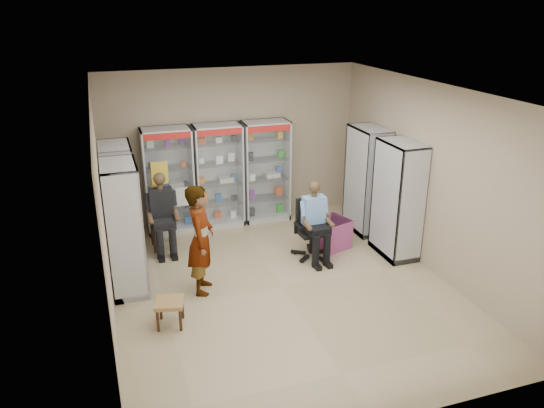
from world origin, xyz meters
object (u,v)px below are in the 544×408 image
object	(u,v)px
pink_trunk	(332,233)
woven_stool_b	(170,313)
office_chair	(311,229)
cabinet_left_near	(125,229)
cabinet_left_far	(120,203)
seated_shopkeeper	(313,222)
wooden_chair	(162,223)
cabinet_back_right	(266,171)
standing_man	(201,240)
cabinet_back_left	(169,181)
cabinet_right_far	(367,180)
cabinet_right_near	(398,200)
cabinet_back_mid	(219,176)
woven_stool_a	(322,230)

from	to	relation	value
pink_trunk	woven_stool_b	size ratio (longest dim) A/B	1.46
office_chair	cabinet_left_near	bearing A→B (deg)	179.98
cabinet_left_far	seated_shopkeeper	size ratio (longest dim) A/B	1.54
wooden_chair	office_chair	world-z (taller)	office_chair
cabinet_left_far	office_chair	world-z (taller)	cabinet_left_far
cabinet_back_right	standing_man	bearing A→B (deg)	-126.18
cabinet_left_far	cabinet_back_left	bearing A→B (deg)	135.00
cabinet_back_left	seated_shopkeeper	world-z (taller)	cabinet_back_left
cabinet_left_near	office_chair	world-z (taller)	cabinet_left_near
cabinet_right_far	wooden_chair	bearing A→B (deg)	83.96
cabinet_right_near	cabinet_left_far	distance (m)	4.65
cabinet_left_near	office_chair	bearing A→B (deg)	92.99
seated_shopkeeper	woven_stool_b	distance (m)	2.95
cabinet_back_left	woven_stool_b	world-z (taller)	cabinet_back_left
cabinet_right_far	office_chair	xyz separation A→B (m)	(-1.41, -0.74, -0.49)
cabinet_back_left	wooden_chair	world-z (taller)	cabinet_back_left
cabinet_left_far	pink_trunk	distance (m)	3.68
cabinet_left_near	wooden_chair	world-z (taller)	cabinet_left_near
wooden_chair	cabinet_back_right	bearing A→B (deg)	18.75
office_chair	standing_man	distance (m)	2.10
cabinet_right_far	pink_trunk	world-z (taller)	cabinet_right_far
cabinet_back_mid	seated_shopkeeper	bearing A→B (deg)	-58.57
cabinet_left_near	woven_stool_a	world-z (taller)	cabinet_left_near
cabinet_left_near	pink_trunk	size ratio (longest dim) A/B	3.66
cabinet_right_far	office_chair	world-z (taller)	cabinet_right_far
seated_shopkeeper	woven_stool_a	distance (m)	0.84
woven_stool_b	pink_trunk	bearing A→B (deg)	26.85
woven_stool_b	woven_stool_a	bearing A→B (deg)	31.50
cabinet_right_near	cabinet_left_near	distance (m)	4.46
cabinet_left_near	seated_shopkeeper	size ratio (longest dim) A/B	1.54
cabinet_back_left	cabinet_right_near	bearing A→B (deg)	-32.28
woven_stool_b	cabinet_back_left	bearing A→B (deg)	81.45
seated_shopkeeper	woven_stool_b	xyz separation A→B (m)	(-2.61, -1.29, -0.46)
cabinet_back_right	office_chair	size ratio (longest dim) A/B	1.96
cabinet_right_far	woven_stool_a	bearing A→B (deg)	102.78
cabinet_back_right	standing_man	xyz separation A→B (m)	(-1.78, -2.43, -0.15)
cabinet_left_near	woven_stool_a	xyz separation A→B (m)	(3.49, 0.68, -0.79)
cabinet_right_far	pink_trunk	xyz separation A→B (m)	(-0.92, -0.52, -0.74)
wooden_chair	cabinet_back_mid	bearing A→B (deg)	31.31
cabinet_left_near	seated_shopkeeper	world-z (taller)	cabinet_left_near
cabinet_back_mid	woven_stool_a	xyz separation A→B (m)	(1.61, -1.35, -0.79)
cabinet_right_far	wooden_chair	size ratio (longest dim) A/B	2.13
cabinet_left_far	pink_trunk	size ratio (longest dim) A/B	3.66
cabinet_back_mid	cabinet_left_near	bearing A→B (deg)	-132.80
wooden_chair	cabinet_left_near	bearing A→B (deg)	-117.61
wooden_chair	seated_shopkeeper	distance (m)	2.66
cabinet_left_near	cabinet_right_near	bearing A→B (deg)	87.43
cabinet_left_near	woven_stool_b	xyz separation A→B (m)	(0.45, -1.19, -0.81)
cabinet_back_mid	cabinet_left_far	bearing A→B (deg)	-153.68
office_chair	standing_man	bearing A→B (deg)	-167.39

